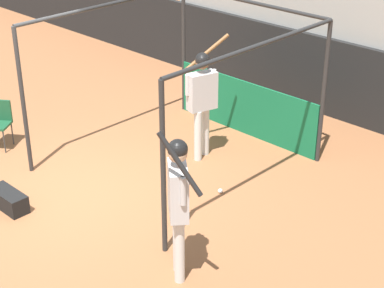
% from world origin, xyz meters
% --- Properties ---
extents(ground_plane, '(60.00, 60.00, 0.00)m').
position_xyz_m(ground_plane, '(0.00, 0.00, 0.00)').
color(ground_plane, '#935B38').
extents(outfield_wall, '(24.00, 0.12, 1.53)m').
position_xyz_m(outfield_wall, '(0.00, 5.38, 0.76)').
color(outfield_wall, black).
rests_on(outfield_wall, ground).
extents(batting_cage, '(3.26, 3.65, 2.47)m').
position_xyz_m(batting_cage, '(0.55, 2.87, 1.12)').
color(batting_cage, '#282828').
rests_on(batting_cage, ground).
extents(player_batter, '(0.60, 1.00, 2.02)m').
position_xyz_m(player_batter, '(0.63, 2.37, 1.14)').
color(player_batter, silver).
rests_on(player_batter, ground).
extents(player_waiting, '(0.80, 0.63, 2.15)m').
position_xyz_m(player_waiting, '(2.66, -0.20, 1.18)').
color(player_waiting, silver).
rests_on(player_waiting, ground).
extents(equipment_bag, '(0.70, 0.28, 0.28)m').
position_xyz_m(equipment_bag, '(-0.29, -0.84, 0.14)').
color(equipment_bag, black).
rests_on(equipment_bag, ground).
extents(baseball, '(0.07, 0.07, 0.07)m').
position_xyz_m(baseball, '(1.68, 1.67, 0.04)').
color(baseball, white).
rests_on(baseball, ground).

